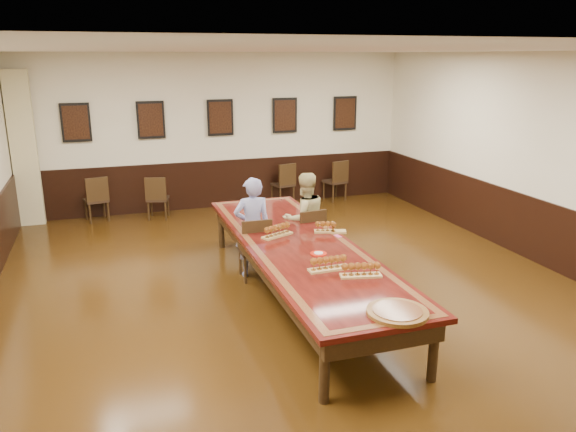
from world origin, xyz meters
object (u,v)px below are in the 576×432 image
object	(u,v)px
chair_man	(254,247)
person_woman	(305,219)
chair_woman	(307,237)
conference_table	(300,254)
spare_chair_c	(283,183)
carved_platter	(397,312)
person_man	(252,227)
spare_chair_b	(158,197)
spare_chair_a	(96,198)
spare_chair_d	(335,180)

from	to	relation	value
chair_man	person_woman	size ratio (longest dim) A/B	0.64
chair_woman	conference_table	world-z (taller)	chair_woman
spare_chair_c	conference_table	world-z (taller)	spare_chair_c
chair_woman	carved_platter	bearing A→B (deg)	78.36
chair_woman	conference_table	xyz separation A→B (m)	(-0.51, -1.09, 0.15)
chair_man	person_man	world-z (taller)	person_man
chair_man	spare_chair_b	distance (m)	3.74
spare_chair_c	person_woman	bearing A→B (deg)	63.20
spare_chair_b	person_man	size ratio (longest dim) A/B	0.59
spare_chair_a	spare_chair_c	distance (m)	3.88
spare_chair_c	person_woman	world-z (taller)	person_woman
chair_woman	person_man	world-z (taller)	person_man
conference_table	spare_chair_d	bearing A→B (deg)	62.07
person_man	conference_table	xyz separation A→B (m)	(0.39, -0.96, -0.13)
chair_woman	conference_table	distance (m)	1.22
chair_man	spare_chair_a	world-z (taller)	chair_man
chair_man	chair_woman	xyz separation A→B (m)	(0.90, 0.24, -0.00)
chair_man	spare_chair_c	bearing A→B (deg)	-111.53
conference_table	carved_platter	size ratio (longest dim) A/B	6.83
spare_chair_a	spare_chair_b	distance (m)	1.18
spare_chair_b	carved_platter	size ratio (longest dim) A/B	1.18
spare_chair_c	person_man	bearing A→B (deg)	52.08
chair_man	person_man	xyz separation A→B (m)	(0.00, 0.10, 0.28)
person_man	person_woman	bearing A→B (deg)	-163.50
person_woman	conference_table	distance (m)	1.30
spare_chair_c	carved_platter	size ratio (longest dim) A/B	1.23
chair_woman	spare_chair_a	size ratio (longest dim) A/B	1.03
spare_chair_c	person_woman	distance (m)	3.74
spare_chair_b	spare_chair_a	bearing A→B (deg)	4.71
person_woman	carved_platter	xyz separation A→B (m)	(-0.30, -3.44, 0.05)
spare_chair_d	spare_chair_b	bearing A→B (deg)	-10.57
spare_chair_a	spare_chair_c	size ratio (longest dim) A/B	1.00
spare_chair_d	person_woman	bearing A→B (deg)	46.00
spare_chair_b	spare_chair_c	xyz separation A→B (m)	(2.72, 0.37, 0.02)
person_man	spare_chair_a	bearing A→B (deg)	-57.89
spare_chair_b	spare_chair_c	size ratio (longest dim) A/B	0.96
spare_chair_c	person_man	world-z (taller)	person_man
spare_chair_b	spare_chair_d	world-z (taller)	spare_chair_d
chair_man	carved_platter	size ratio (longest dim) A/B	1.27
spare_chair_c	carved_platter	bearing A→B (deg)	66.87
spare_chair_a	carved_platter	xyz separation A→B (m)	(2.76, -6.91, 0.32)
person_man	carved_platter	xyz separation A→B (m)	(0.59, -3.20, 0.03)
chair_man	carved_platter	bearing A→B (deg)	102.50
spare_chair_b	person_woman	distance (m)	3.80
spare_chair_c	spare_chair_d	bearing A→B (deg)	160.88
person_man	carved_platter	distance (m)	3.25
chair_man	conference_table	size ratio (longest dim) A/B	0.19
carved_platter	spare_chair_a	bearing A→B (deg)	111.77
chair_man	spare_chair_a	bearing A→B (deg)	-58.58
spare_chair_c	conference_table	xyz separation A→B (m)	(-1.31, -4.83, 0.16)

